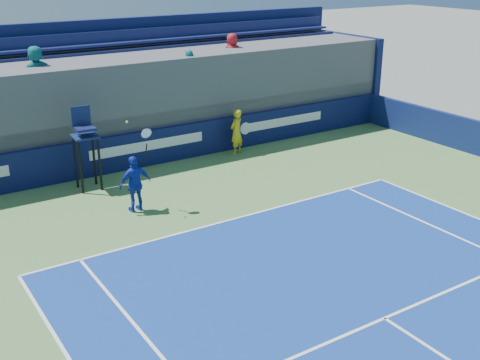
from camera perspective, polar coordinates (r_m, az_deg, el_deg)
ball_person at (r=20.90m, az=-0.35°, el=4.59°), size 0.68×0.58×1.58m
back_hoarding at (r=19.99m, az=-8.78°, el=2.99°), size 20.40×0.21×1.20m
umpire_chair at (r=18.05m, az=-14.48°, el=3.73°), size 0.74×0.74×2.48m
tennis_player at (r=16.37m, az=-9.90°, el=-0.34°), size 0.96×0.42×2.57m
stadium_seating at (r=21.49m, az=-11.29°, el=7.50°), size 21.00×4.05×4.40m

